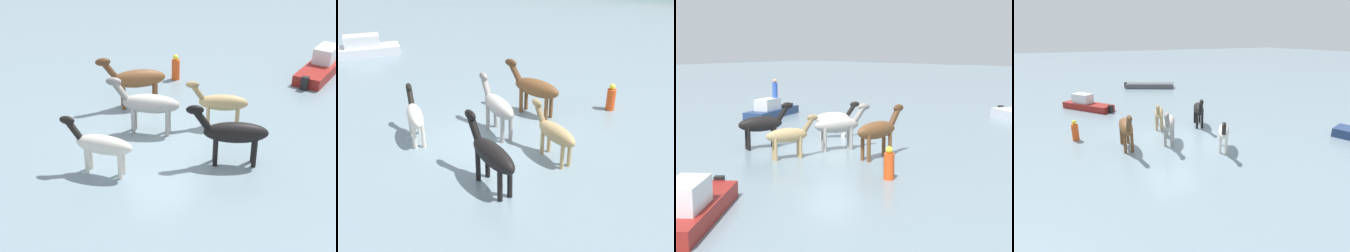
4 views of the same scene
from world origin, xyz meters
TOP-DOWN VIEW (x-y plane):
  - ground_plane at (0.00, 0.00)m, footprint 181.27×181.27m
  - horse_chestnut_trailing at (2.26, -0.15)m, footprint 2.15×1.22m
  - horse_gray_outer at (1.55, -2.52)m, footprint 2.48×1.31m
  - horse_mid_herd at (-0.08, 2.51)m, footprint 2.68×0.83m
  - horse_dark_mare at (-2.32, -1.76)m, footprint 2.04×1.59m
  - horse_lead at (-0.28, 0.29)m, footprint 2.43×1.54m
  - boat_motor_center at (15.38, -4.19)m, footprint 3.54×5.16m
  - boat_launch_far at (8.88, 3.19)m, footprint 4.08×3.49m
  - buoy_channel_marker at (2.31, 4.71)m, footprint 0.36×0.36m

SIDE VIEW (x-z plane):
  - ground_plane at x=0.00m, z-range 0.00..0.00m
  - boat_motor_center at x=15.38m, z-range -0.20..0.55m
  - boat_launch_far at x=8.88m, z-range -0.36..0.97m
  - buoy_channel_marker at x=2.31m, z-range -0.06..1.08m
  - horse_chestnut_trailing at x=2.26m, z-range 0.09..1.80m
  - horse_dark_mare at x=-2.32m, z-range 0.09..1.84m
  - horse_gray_outer at x=1.55m, z-range 0.10..2.06m
  - horse_lead at x=-0.28m, z-range 0.10..2.08m
  - horse_mid_herd at x=-0.08m, z-range 0.11..2.17m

